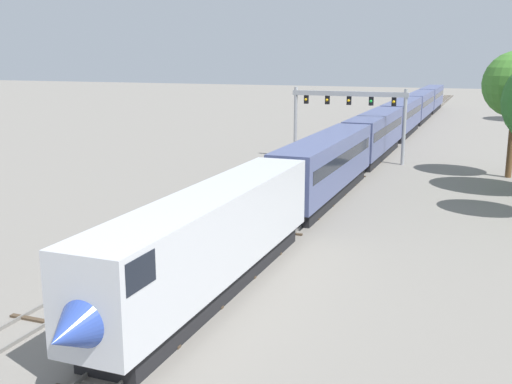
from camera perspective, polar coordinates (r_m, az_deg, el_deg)
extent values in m
plane|color=gray|center=(27.24, -11.36, -11.21)|extent=(400.00, 400.00, 0.00)
cube|color=slate|center=(82.53, 12.34, 4.80)|extent=(0.07, 200.00, 0.16)
cube|color=slate|center=(82.32, 13.34, 4.73)|extent=(0.07, 200.00, 0.16)
cube|color=#473828|center=(24.71, -9.87, -13.60)|extent=(2.60, 0.24, 0.10)
cube|color=#473828|center=(27.89, -5.60, -10.32)|extent=(2.60, 0.24, 0.10)
cube|color=#473828|center=(31.25, -2.28, -7.69)|extent=(2.60, 0.24, 0.10)
cube|color=#473828|center=(34.75, 0.35, -5.56)|extent=(2.60, 0.24, 0.10)
cube|color=#473828|center=(38.35, 2.48, -3.81)|extent=(2.60, 0.24, 0.10)
cube|color=#473828|center=(42.02, 4.23, -2.37)|extent=(2.60, 0.24, 0.10)
cube|color=#473828|center=(45.74, 5.70, -1.15)|extent=(2.60, 0.24, 0.10)
cube|color=#473828|center=(49.51, 6.94, -0.12)|extent=(2.60, 0.24, 0.10)
cube|color=#473828|center=(53.31, 8.01, 0.76)|extent=(2.60, 0.24, 0.10)
cube|color=#473828|center=(57.14, 8.93, 1.53)|extent=(2.60, 0.24, 0.10)
cube|color=#473828|center=(60.99, 9.74, 2.20)|extent=(2.60, 0.24, 0.10)
cube|color=#473828|center=(64.86, 10.46, 2.79)|extent=(2.60, 0.24, 0.10)
cube|color=#473828|center=(68.74, 11.09, 3.31)|extent=(2.60, 0.24, 0.10)
cube|color=#473828|center=(72.64, 11.66, 3.78)|extent=(2.60, 0.24, 0.10)
cube|color=#473828|center=(76.55, 12.16, 4.20)|extent=(2.60, 0.24, 0.10)
cube|color=#473828|center=(80.46, 12.62, 4.57)|extent=(2.60, 0.24, 0.10)
cube|color=#473828|center=(84.39, 13.04, 4.92)|extent=(2.60, 0.24, 0.10)
cube|color=#473828|center=(88.32, 13.42, 5.23)|extent=(2.60, 0.24, 0.10)
cube|color=#473828|center=(92.26, 13.77, 5.51)|extent=(2.60, 0.24, 0.10)
cube|color=#473828|center=(96.20, 14.09, 5.77)|extent=(2.60, 0.24, 0.10)
cube|color=#473828|center=(100.15, 14.39, 6.01)|extent=(2.60, 0.24, 0.10)
cube|color=#473828|center=(104.10, 14.66, 6.23)|extent=(2.60, 0.24, 0.10)
cube|color=#473828|center=(108.05, 14.91, 6.44)|extent=(2.60, 0.24, 0.10)
cube|color=#473828|center=(112.01, 15.15, 6.63)|extent=(2.60, 0.24, 0.10)
cube|color=#473828|center=(115.97, 15.37, 6.81)|extent=(2.60, 0.24, 0.10)
cube|color=#473828|center=(119.93, 15.57, 6.98)|extent=(2.60, 0.24, 0.10)
cube|color=#473828|center=(123.90, 15.77, 7.13)|extent=(2.60, 0.24, 0.10)
cube|color=#473828|center=(127.87, 15.95, 7.28)|extent=(2.60, 0.24, 0.10)
cube|color=#473828|center=(131.84, 16.12, 7.41)|extent=(2.60, 0.24, 0.10)
cube|color=#473828|center=(135.81, 16.28, 7.54)|extent=(2.60, 0.24, 0.10)
cube|color=#473828|center=(139.78, 16.43, 7.66)|extent=(2.60, 0.24, 0.10)
cube|color=#473828|center=(143.75, 16.57, 7.78)|extent=(2.60, 0.24, 0.10)
cube|color=#473828|center=(147.73, 16.71, 7.89)|extent=(2.60, 0.24, 0.10)
cube|color=#473828|center=(151.71, 16.83, 7.99)|extent=(2.60, 0.24, 0.10)
cube|color=#473828|center=(155.69, 16.96, 8.09)|extent=(2.60, 0.24, 0.10)
cube|color=#473828|center=(159.67, 17.07, 8.18)|extent=(2.60, 0.24, 0.10)
cube|color=#473828|center=(163.65, 17.18, 8.27)|extent=(2.60, 0.24, 0.10)
cube|color=#473828|center=(167.63, 17.29, 8.35)|extent=(2.60, 0.24, 0.10)
cube|color=#473828|center=(171.61, 17.39, 8.43)|extent=(2.60, 0.24, 0.10)
cube|color=#473828|center=(175.59, 17.48, 8.51)|extent=(2.60, 0.24, 0.10)
cube|color=#473828|center=(179.58, 17.57, 8.58)|extent=(2.60, 0.24, 0.10)
cube|color=slate|center=(64.37, 4.67, 2.91)|extent=(0.07, 160.00, 0.16)
cube|color=slate|center=(63.98, 5.91, 2.83)|extent=(0.07, 160.00, 0.16)
cube|color=#473828|center=(27.74, -19.86, -11.17)|extent=(2.60, 0.24, 0.10)
cube|color=#473828|center=(30.61, -14.95, -8.57)|extent=(2.60, 0.24, 0.10)
cube|color=#473828|center=(33.70, -10.95, -6.38)|extent=(2.60, 0.24, 0.10)
cube|color=#473828|center=(36.97, -7.67, -4.55)|extent=(2.60, 0.24, 0.10)
cube|color=#473828|center=(40.37, -4.95, -3.01)|extent=(2.60, 0.24, 0.10)
cube|color=#473828|center=(43.87, -2.66, -1.70)|extent=(2.60, 0.24, 0.10)
cube|color=#473828|center=(47.45, -0.71, -0.59)|extent=(2.60, 0.24, 0.10)
cube|color=#473828|center=(51.09, 0.96, 0.37)|extent=(2.60, 0.24, 0.10)
cube|color=#473828|center=(54.78, 2.40, 1.20)|extent=(2.60, 0.24, 0.10)
cube|color=#473828|center=(58.52, 3.67, 1.92)|extent=(2.60, 0.24, 0.10)
cube|color=#473828|center=(62.28, 4.78, 2.55)|extent=(2.60, 0.24, 0.10)
cube|color=#473828|center=(66.08, 5.77, 3.11)|extent=(2.60, 0.24, 0.10)
cube|color=#473828|center=(69.89, 6.64, 3.61)|extent=(2.60, 0.24, 0.10)
cube|color=#473828|center=(73.73, 7.43, 4.06)|extent=(2.60, 0.24, 0.10)
cube|color=#473828|center=(77.58, 8.14, 4.46)|extent=(2.60, 0.24, 0.10)
cube|color=#473828|center=(81.45, 8.79, 4.82)|extent=(2.60, 0.24, 0.10)
cube|color=#473828|center=(85.33, 9.38, 5.15)|extent=(2.60, 0.24, 0.10)
cube|color=#473828|center=(89.22, 9.91, 5.45)|extent=(2.60, 0.24, 0.10)
cube|color=#473828|center=(93.12, 10.40, 5.73)|extent=(2.60, 0.24, 0.10)
cube|color=#473828|center=(97.02, 10.86, 5.98)|extent=(2.60, 0.24, 0.10)
cube|color=#473828|center=(100.94, 11.27, 6.21)|extent=(2.60, 0.24, 0.10)
cube|color=#473828|center=(104.86, 11.66, 6.43)|extent=(2.60, 0.24, 0.10)
cube|color=#473828|center=(108.79, 12.02, 6.63)|extent=(2.60, 0.24, 0.10)
cube|color=#473828|center=(112.72, 12.35, 6.81)|extent=(2.60, 0.24, 0.10)
cube|color=#473828|center=(116.65, 12.67, 6.98)|extent=(2.60, 0.24, 0.10)
cube|color=#473828|center=(120.59, 12.96, 7.14)|extent=(2.60, 0.24, 0.10)
cube|color=#473828|center=(124.54, 13.23, 7.30)|extent=(2.60, 0.24, 0.10)
cube|color=#473828|center=(128.49, 13.49, 7.44)|extent=(2.60, 0.24, 0.10)
cube|color=#473828|center=(132.44, 13.73, 7.57)|extent=(2.60, 0.24, 0.10)
cube|color=#473828|center=(136.39, 13.96, 7.69)|extent=(2.60, 0.24, 0.10)
cube|color=#473828|center=(140.35, 14.17, 7.81)|extent=(2.60, 0.24, 0.10)
cube|color=silver|center=(28.49, -4.06, -3.70)|extent=(3.00, 19.68, 3.80)
cone|color=#2D479E|center=(20.56, -16.27, -12.00)|extent=(2.88, 2.60, 2.88)
cube|color=black|center=(21.03, -14.22, -6.79)|extent=(3.04, 1.80, 1.10)
cube|color=black|center=(29.25, -3.98, -8.22)|extent=(2.52, 17.72, 1.00)
cube|color=#4C5684|center=(47.56, 6.59, 2.86)|extent=(3.00, 19.68, 3.80)
cube|color=black|center=(47.49, 6.60, 3.34)|extent=(3.04, 18.11, 0.90)
cube|color=black|center=(48.02, 6.52, 0.04)|extent=(2.52, 17.72, 1.00)
cube|color=#4C5684|center=(67.58, 11.07, 5.60)|extent=(3.00, 19.68, 3.80)
cube|color=black|center=(67.54, 11.09, 5.93)|extent=(3.04, 18.11, 0.90)
cube|color=black|center=(67.91, 10.99, 3.59)|extent=(2.52, 17.72, 1.00)
cube|color=#4C5684|center=(87.91, 13.51, 7.06)|extent=(3.00, 19.68, 3.80)
cube|color=black|center=(87.88, 13.52, 7.32)|extent=(3.04, 18.11, 0.90)
cube|color=black|center=(88.16, 13.43, 5.51)|extent=(2.52, 17.72, 1.00)
cube|color=#4C5684|center=(108.38, 15.03, 7.97)|extent=(3.00, 19.68, 3.80)
cube|color=black|center=(108.35, 15.05, 8.18)|extent=(3.04, 18.11, 0.90)
cube|color=black|center=(108.58, 14.96, 6.71)|extent=(2.52, 17.72, 1.00)
cube|color=#4C5684|center=(128.91, 16.08, 8.58)|extent=(3.00, 19.68, 3.80)
cube|color=black|center=(128.89, 16.09, 8.76)|extent=(3.04, 18.11, 0.90)
cube|color=black|center=(129.08, 16.01, 7.52)|extent=(2.52, 17.72, 1.00)
cylinder|color=#999BA0|center=(66.14, 3.71, 6.47)|extent=(0.36, 0.36, 7.66)
cylinder|color=#999BA0|center=(63.67, 13.68, 5.90)|extent=(0.36, 0.36, 7.66)
cube|color=#999BA0|center=(64.39, 8.70, 9.07)|extent=(12.10, 0.36, 0.50)
cube|color=black|center=(65.63, 4.72, 8.62)|extent=(0.44, 0.32, 0.90)
sphere|color=yellow|center=(65.45, 4.67, 8.61)|extent=(0.28, 0.28, 0.28)
cube|color=black|center=(65.02, 6.69, 8.54)|extent=(0.44, 0.32, 0.90)
sphere|color=yellow|center=(64.84, 6.64, 8.53)|extent=(0.28, 0.28, 0.28)
cube|color=black|center=(64.48, 8.68, 8.45)|extent=(0.44, 0.32, 0.90)
sphere|color=yellow|center=(64.30, 8.65, 8.44)|extent=(0.28, 0.28, 0.28)
cube|color=black|center=(64.03, 10.71, 8.35)|extent=(0.44, 0.32, 0.90)
sphere|color=green|center=(63.84, 10.68, 8.34)|extent=(0.28, 0.28, 0.28)
cube|color=black|center=(63.65, 12.77, 8.23)|extent=(0.44, 0.32, 0.90)
sphere|color=yellow|center=(63.46, 12.74, 8.22)|extent=(0.28, 0.28, 0.28)
cylinder|color=brown|center=(59.99, 22.73, 4.26)|extent=(0.56, 0.56, 6.37)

